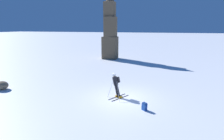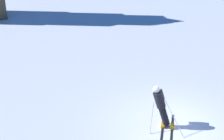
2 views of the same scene
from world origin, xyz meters
name	(u,v)px [view 2 (image 2 of 2)]	position (x,y,z in m)	size (l,w,h in m)	color
ground_plane	(171,126)	(0.00, 0.00, 0.00)	(300.00, 300.00, 0.00)	white
skier	(161,104)	(-0.40, 0.19, 1.00)	(1.49, 1.71, 1.81)	black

